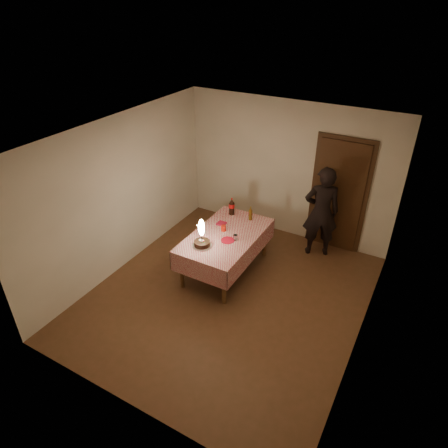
% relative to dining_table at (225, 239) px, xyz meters
% --- Properties ---
extents(ground, '(4.00, 4.50, 0.01)m').
position_rel_dining_table_xyz_m(ground, '(0.37, -0.56, -0.63)').
color(ground, brown).
rests_on(ground, ground).
extents(room_shell, '(4.04, 4.54, 2.62)m').
position_rel_dining_table_xyz_m(room_shell, '(0.40, -0.49, 1.03)').
color(room_shell, beige).
rests_on(room_shell, ground).
extents(dining_table, '(1.02, 1.72, 0.72)m').
position_rel_dining_table_xyz_m(dining_table, '(0.00, 0.00, 0.00)').
color(dining_table, brown).
rests_on(dining_table, ground).
extents(birthday_cake, '(0.31, 0.31, 0.48)m').
position_rel_dining_table_xyz_m(birthday_cake, '(-0.16, -0.46, 0.23)').
color(birthday_cake, white).
rests_on(birthday_cake, dining_table).
extents(red_plate, '(0.22, 0.22, 0.01)m').
position_rel_dining_table_xyz_m(red_plate, '(0.12, -0.14, 0.10)').
color(red_plate, red).
rests_on(red_plate, dining_table).
extents(red_cup, '(0.08, 0.08, 0.10)m').
position_rel_dining_table_xyz_m(red_cup, '(-0.09, 0.08, 0.15)').
color(red_cup, '#B71D0C').
rests_on(red_cup, dining_table).
extents(clear_cup, '(0.07, 0.07, 0.09)m').
position_rel_dining_table_xyz_m(clear_cup, '(0.22, -0.06, 0.14)').
color(clear_cup, silver).
rests_on(clear_cup, dining_table).
extents(napkin_stack, '(0.15, 0.15, 0.02)m').
position_rel_dining_table_xyz_m(napkin_stack, '(-0.22, 0.26, 0.11)').
color(napkin_stack, '#A7132D').
rests_on(napkin_stack, dining_table).
extents(cola_bottle, '(0.10, 0.10, 0.32)m').
position_rel_dining_table_xyz_m(cola_bottle, '(-0.24, 0.65, 0.25)').
color(cola_bottle, black).
rests_on(cola_bottle, dining_table).
extents(amber_bottle_right, '(0.06, 0.06, 0.25)m').
position_rel_dining_table_xyz_m(amber_bottle_right, '(0.14, 0.64, 0.22)').
color(amber_bottle_right, '#5A3B0F').
rests_on(amber_bottle_right, dining_table).
extents(photographer, '(0.73, 0.63, 1.69)m').
position_rel_dining_table_xyz_m(photographer, '(1.19, 1.29, 0.22)').
color(photographer, black).
rests_on(photographer, ground).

